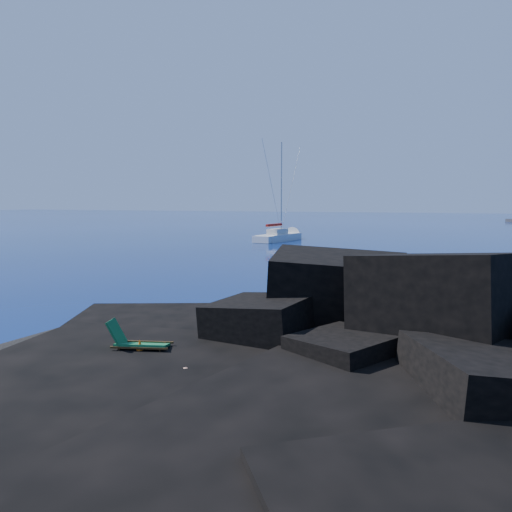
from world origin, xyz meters
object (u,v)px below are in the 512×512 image
(marker_cone, at_px, (140,349))
(sailboat, at_px, (279,241))
(deck_chair, at_px, (142,337))
(sunbather, at_px, (171,369))

(marker_cone, bearing_deg, sailboat, 103.22)
(sailboat, bearing_deg, marker_cone, -65.93)
(sailboat, height_order, marker_cone, sailboat)
(deck_chair, bearing_deg, sunbather, -49.57)
(sailboat, relative_size, deck_chair, 6.91)
(sailboat, bearing_deg, deck_chair, -65.93)
(sailboat, relative_size, marker_cone, 20.47)
(marker_cone, bearing_deg, sunbather, -29.65)
(sunbather, relative_size, marker_cone, 3.16)
(sailboat, distance_m, deck_chair, 47.64)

